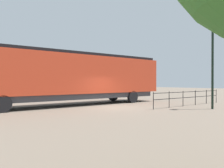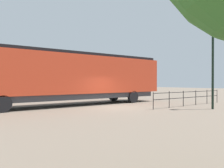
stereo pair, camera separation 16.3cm
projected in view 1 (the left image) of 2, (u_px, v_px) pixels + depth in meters
name	position (u px, v px, depth m)	size (l,w,h in m)	color
ground_plane	(116.00, 107.00, 17.86)	(120.00, 120.00, 0.00)	#756656
locomotive	(77.00, 76.00, 19.71)	(3.16, 17.64, 4.34)	red
lamp_post	(213.00, 44.00, 16.71)	(0.58, 0.58, 6.23)	black
platform_fence	(189.00, 96.00, 19.22)	(0.05, 8.91, 1.23)	black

